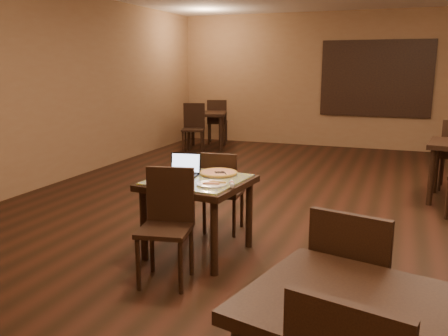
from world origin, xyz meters
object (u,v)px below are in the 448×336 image
at_px(chair_main_near, 168,218).
at_px(laptop, 183,169).
at_px(other_table_c, 345,326).
at_px(pizza_pan, 218,174).
at_px(other_table_b, 206,118).
at_px(tiled_table, 198,189).
at_px(other_table_c_chair_far, 353,285).
at_px(other_table_b_chair_far, 217,119).
at_px(chair_main_far, 221,188).
at_px(other_table_b_chair_near, 194,125).

height_order(chair_main_near, laptop, chair_main_near).
bearing_deg(other_table_c, pizza_pan, 137.09).
relative_size(pizza_pan, other_table_c, 0.33).
bearing_deg(other_table_b, tiled_table, -85.14).
relative_size(chair_main_near, pizza_pan, 2.83).
distance_m(laptop, other_table_c_chair_far, 2.39).
bearing_deg(other_table_b_chair_far, other_table_c_chair_far, 99.51).
xyz_separation_m(chair_main_near, pizza_pan, (0.14, 0.86, 0.21)).
bearing_deg(pizza_pan, tiled_table, -116.57).
relative_size(laptop, other_table_c, 0.33).
bearing_deg(laptop, other_table_c, -58.65).
distance_m(chair_main_far, other_table_c, 3.14).
bearing_deg(chair_main_far, other_table_c_chair_far, 123.87).
xyz_separation_m(laptop, other_table_b_chair_near, (-2.12, 4.94, -0.23)).
bearing_deg(other_table_b, laptop, -86.57).
distance_m(chair_main_near, other_table_b, 6.68).
xyz_separation_m(chair_main_near, other_table_c, (1.65, -1.44, 0.13)).
height_order(laptop, other_table_c_chair_far, other_table_c_chair_far).
distance_m(tiled_table, other_table_c_chair_far, 2.16).
relative_size(laptop, other_table_b_chair_near, 0.33).
bearing_deg(other_table_c_chair_far, other_table_b, -47.53).
distance_m(other_table_b_chair_near, other_table_c, 8.13).
distance_m(other_table_b_chair_near, other_table_c_chair_far, 7.58).
height_order(chair_main_near, other_table_c, chair_main_near).
relative_size(laptop, other_table_c_chair_far, 0.32).
distance_m(tiled_table, other_table_b, 6.11).
xyz_separation_m(tiled_table, pizza_pan, (0.12, 0.24, 0.11)).
bearing_deg(other_table_b_chair_far, chair_main_far, 94.69).
relative_size(chair_main_far, other_table_c, 0.88).
bearing_deg(other_table_c_chair_far, other_table_b_chair_far, -49.65).
bearing_deg(other_table_c_chair_far, tiled_table, -28.06).
relative_size(chair_main_far, other_table_b_chair_near, 0.88).
relative_size(tiled_table, other_table_c_chair_far, 0.96).
bearing_deg(chair_main_far, other_table_c, 117.21).
xyz_separation_m(chair_main_far, other_table_c, (1.63, -2.68, 0.16)).
distance_m(laptop, other_table_b_chair_near, 5.38).
height_order(other_table_b_chair_near, other_table_b_chair_far, same).
xyz_separation_m(other_table_b_chair_far, other_table_c_chair_far, (3.88, -7.71, 0.00)).
distance_m(laptop, other_table_b_chair_far, 6.51).
xyz_separation_m(chair_main_near, chair_main_far, (0.02, 1.23, -0.03)).
height_order(pizza_pan, other_table_c_chair_far, other_table_c_chair_far).
bearing_deg(pizza_pan, chair_main_far, 106.74).
relative_size(tiled_table, pizza_pan, 2.92).
bearing_deg(other_table_c, other_table_b_chair_near, 132.77).
distance_m(chair_main_far, other_table_b, 5.54).
bearing_deg(other_table_c, other_table_b, 130.63).
distance_m(chair_main_far, other_table_b_chair_far, 6.09).
height_order(tiled_table, laptop, laptop).
height_order(tiled_table, other_table_c_chair_far, other_table_c_chair_far).
height_order(other_table_b_chair_far, other_table_c, other_table_b_chair_far).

